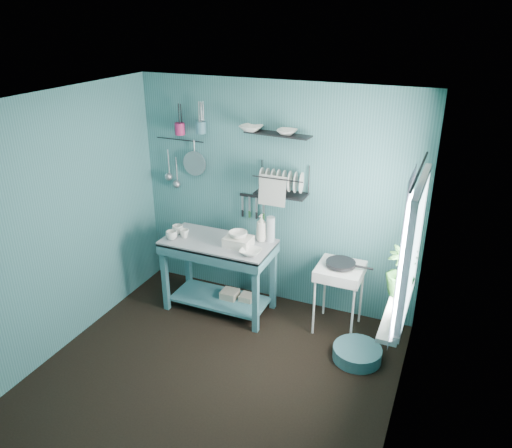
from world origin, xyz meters
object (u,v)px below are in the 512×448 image
at_px(mug_left, 172,235).
at_px(mug_right, 178,229).
at_px(frying_pan, 341,263).
at_px(floor_basin, 357,353).
at_px(soap_bottle, 261,228).
at_px(colander, 195,164).
at_px(wash_tub, 238,242).
at_px(dish_rack, 281,180).
at_px(work_counter, 219,275).
at_px(water_bottle, 271,229).
at_px(storage_tin_small, 247,302).
at_px(potted_plant, 401,271).
at_px(hotplate_stand, 338,298).
at_px(mug_mid, 184,233).
at_px(utensil_cup_teal, 201,127).
at_px(storage_tin_large, 230,299).
at_px(utensil_cup_magenta, 180,129).

relative_size(mug_left, mug_right, 1.00).
relative_size(frying_pan, floor_basin, 0.63).
xyz_separation_m(soap_bottle, colander, (-0.92, 0.24, 0.54)).
bearing_deg(colander, floor_basin, -18.57).
xyz_separation_m(frying_pan, floor_basin, (0.32, -0.44, -0.71)).
xyz_separation_m(wash_tub, dish_rack, (0.33, 0.38, 0.60)).
bearing_deg(work_counter, frying_pan, 6.29).
bearing_deg(mug_left, water_bottle, 20.81).
xyz_separation_m(storage_tin_small, floor_basin, (1.34, -0.36, -0.04)).
bearing_deg(colander, storage_tin_small, -23.98).
relative_size(soap_bottle, floor_basin, 0.63).
xyz_separation_m(mug_left, potted_plant, (2.42, -0.15, 0.16)).
xyz_separation_m(hotplate_stand, storage_tin_small, (-1.01, -0.08, -0.27)).
bearing_deg(mug_right, mug_mid, -26.57).
distance_m(water_bottle, dish_rack, 0.54).
height_order(dish_rack, utensil_cup_teal, utensil_cup_teal).
height_order(storage_tin_large, floor_basin, storage_tin_large).
relative_size(mug_right, storage_tin_large, 0.56).
bearing_deg(hotplate_stand, colander, 179.60).
height_order(frying_pan, utensil_cup_magenta, utensil_cup_magenta).
height_order(hotplate_stand, floor_basin, hotplate_stand).
relative_size(mug_right, floor_basin, 0.26).
height_order(mug_left, utensil_cup_teal, utensil_cup_teal).
height_order(utensil_cup_teal, storage_tin_large, utensil_cup_teal).
height_order(wash_tub, water_bottle, water_bottle).
relative_size(storage_tin_small, floor_basin, 0.42).
distance_m(water_bottle, floor_basin, 1.53).
bearing_deg(colander, mug_left, -88.20).
bearing_deg(colander, potted_plant, -16.93).
distance_m(utensil_cup_teal, colander, 0.44).
xyz_separation_m(hotplate_stand, storage_tin_large, (-1.21, -0.11, -0.26)).
xyz_separation_m(work_counter, mug_left, (-0.48, -0.16, 0.47)).
distance_m(utensil_cup_magenta, colander, 0.42).
xyz_separation_m(dish_rack, floor_basin, (1.06, -0.64, -1.44)).
distance_m(mug_right, soap_bottle, 0.95).
relative_size(wash_tub, soap_bottle, 0.94).
relative_size(storage_tin_large, floor_basin, 0.46).
bearing_deg(utensil_cup_teal, utensil_cup_magenta, 180.00).
bearing_deg(mug_left, wash_tub, 10.86).
bearing_deg(utensil_cup_magenta, utensil_cup_teal, 0.00).
height_order(colander, storage_tin_large, colander).
bearing_deg(potted_plant, colander, 163.07).
height_order(dish_rack, floor_basin, dish_rack).
bearing_deg(storage_tin_large, frying_pan, 4.95).
bearing_deg(water_bottle, potted_plant, -20.37).
xyz_separation_m(hotplate_stand, potted_plant, (0.63, -0.46, 0.69)).
bearing_deg(storage_tin_small, utensil_cup_magenta, 161.04).
bearing_deg(storage_tin_large, hotplate_stand, 4.95).
distance_m(mug_mid, utensil_cup_teal, 1.16).
bearing_deg(mug_mid, mug_left, -135.00).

